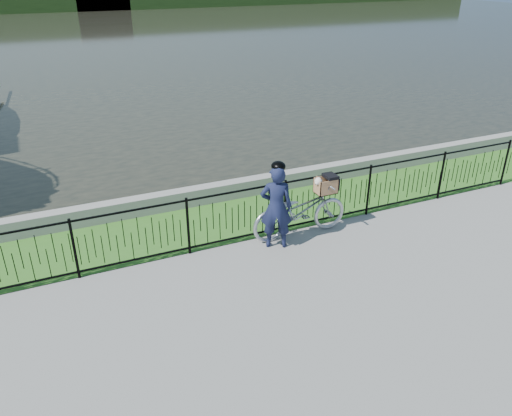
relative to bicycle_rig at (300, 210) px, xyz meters
name	(u,v)px	position (x,y,z in m)	size (l,w,h in m)	color
ground	(275,285)	(-1.24, -1.40, -0.54)	(120.00, 120.00, 0.00)	gray
grass_strip	(221,221)	(-1.24, 1.20, -0.54)	(60.00, 2.00, 0.01)	#326820
water	(72,40)	(-1.24, 31.60, -0.54)	(120.00, 120.00, 0.00)	#28281F
quay_wall	(205,194)	(-1.24, 2.20, -0.34)	(60.00, 0.30, 0.40)	gray
fence	(238,216)	(-1.24, 0.20, 0.03)	(14.00, 0.06, 1.15)	black
bicycle_rig	(300,210)	(0.00, 0.00, 0.00)	(2.03, 0.71, 1.21)	#AFB3BB
cyclist	(276,206)	(-0.64, -0.20, 0.31)	(0.71, 0.60, 1.73)	#141937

